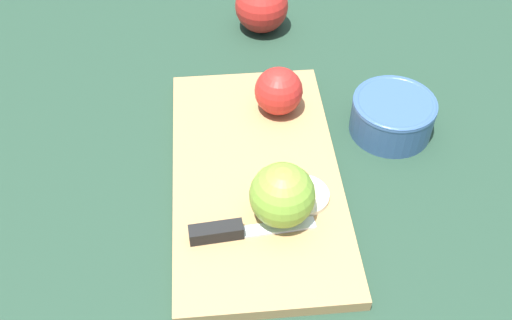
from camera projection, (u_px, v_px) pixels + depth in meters
name	position (u px, v px, depth m)	size (l,w,h in m)	color
ground_plane	(256.00, 180.00, 0.76)	(4.00, 4.00, 0.00)	#1E3828
cutting_board	(256.00, 175.00, 0.76)	(0.42, 0.27, 0.02)	#A37A4C
apple_half_left	(279.00, 91.00, 0.81)	(0.07, 0.07, 0.07)	red
apple_half_right	(282.00, 195.00, 0.67)	(0.08, 0.08, 0.08)	olive
knife	(227.00, 231.00, 0.68)	(0.05, 0.15, 0.02)	silver
apple_slice	(304.00, 195.00, 0.72)	(0.06, 0.06, 0.01)	beige
apple_whole	(262.00, 6.00, 0.96)	(0.09, 0.09, 0.10)	red
bowl	(393.00, 114.00, 0.80)	(0.11, 0.11, 0.05)	#33517F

